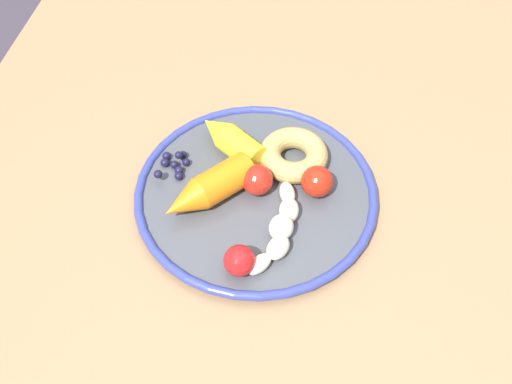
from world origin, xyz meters
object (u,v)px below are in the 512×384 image
carrot_yellow (231,140)px  donut (291,155)px  tomato_far (317,182)px  banana (281,228)px  tomato_near (257,180)px  tomato_mid (239,261)px  dining_table (282,249)px  carrot_orange (208,189)px  plate (256,193)px  blueberry_pile (174,165)px

carrot_yellow → donut: bearing=-95.9°
carrot_yellow → tomato_far: (-0.05, -0.12, 0.00)m
banana → tomato_near: tomato_near is taller
tomato_mid → tomato_far: tomato_far is taller
dining_table → tomato_near: (0.03, 0.04, 0.11)m
carrot_orange → plate: bearing=-68.7°
banana → tomato_mid: 0.07m
carrot_yellow → dining_table: bearing=-136.7°
donut → tomato_mid: (-0.18, 0.04, 0.00)m
dining_table → blueberry_pile: bearing=73.1°
dining_table → blueberry_pile: blueberry_pile is taller
dining_table → banana: size_ratio=7.42×
dining_table → donut: donut is taller
tomato_mid → tomato_far: size_ratio=0.92×
banana → tomato_far: tomato_far is taller
blueberry_pile → tomato_near: size_ratio=1.38×
banana → tomato_far: bearing=-26.4°
donut → carrot_yellow: bearing=84.1°
tomato_mid → donut: bearing=-11.9°
tomato_far → blueberry_pile: bearing=87.2°
plate → carrot_orange: carrot_orange is taller
dining_table → tomato_near: size_ratio=27.08×
donut → tomato_mid: size_ratio=2.43×
blueberry_pile → tomato_near: (-0.02, -0.12, 0.01)m
carrot_orange → blueberry_pile: 0.07m
tomato_mid → tomato_near: bearing=-0.4°
plate → tomato_far: 0.08m
carrot_orange → tomato_near: carrot_orange is taller
plate → donut: size_ratio=3.42×
carrot_orange → tomato_near: bearing=-65.7°
dining_table → donut: size_ratio=12.02×
banana → blueberry_pile: banana is taller
plate → carrot_orange: 0.07m
blueberry_pile → tomato_near: bearing=-99.2°
tomato_far → dining_table: bearing=136.8°
carrot_yellow → plate: bearing=-145.9°
banana → carrot_yellow: 0.15m
donut → tomato_far: tomato_far is taller
banana → blueberry_pile: 0.18m
blueberry_pile → tomato_mid: bearing=-140.7°
dining_table → tomato_far: size_ratio=26.79×
dining_table → carrot_orange: 0.15m
banana → tomato_near: 0.08m
plate → banana: size_ratio=2.11×
carrot_yellow → blueberry_pile: (-0.05, 0.07, -0.01)m
blueberry_pile → tomato_mid: size_ratio=1.49×
plate → carrot_yellow: (0.07, 0.05, 0.02)m
carrot_orange → dining_table: bearing=-91.2°
carrot_yellow → tomato_near: tomato_near is taller
plate → blueberry_pile: (0.02, 0.12, 0.01)m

